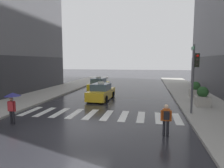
{
  "coord_description": "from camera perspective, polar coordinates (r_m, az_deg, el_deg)",
  "views": [
    {
      "loc": [
        3.53,
        -10.4,
        3.8
      ],
      "look_at": [
        0.01,
        8.0,
        1.65
      ],
      "focal_mm": 31.7,
      "sensor_mm": 36.0,
      "label": 1
    }
  ],
  "objects": [
    {
      "name": "taxi_second",
      "position": [
        26.13,
        -3.83,
        -0.22
      ],
      "size": [
        2.05,
        4.6,
        1.8
      ],
      "color": "yellow",
      "rests_on": "ground"
    },
    {
      "name": "pedestrian_with_umbrella",
      "position": [
        13.31,
        -26.82,
        -4.05
      ],
      "size": [
        0.96,
        0.96,
        1.94
      ],
      "color": "black",
      "rests_on": "ground"
    },
    {
      "name": "traffic_light_pole",
      "position": [
        14.81,
        22.74,
        3.94
      ],
      "size": [
        0.44,
        0.84,
        4.8
      ],
      "color": "#47474C",
      "rests_on": "curb_right"
    },
    {
      "name": "planter_mid_block",
      "position": [
        21.91,
        22.95,
        -1.65
      ],
      "size": [
        1.1,
        1.1,
        1.6
      ],
      "color": "#A8A399",
      "rests_on": "curb_right"
    },
    {
      "name": "ground_plane",
      "position": [
        11.63,
        -7.65,
        -12.6
      ],
      "size": [
        160.0,
        160.0,
        0.0
      ],
      "primitive_type": "plane",
      "color": "#26262B"
    },
    {
      "name": "planter_near_corner",
      "position": [
        17.89,
        24.64,
        -3.48
      ],
      "size": [
        1.1,
        1.1,
        1.6
      ],
      "color": "#A8A399",
      "rests_on": "curb_right"
    },
    {
      "name": "crosswalk_markings",
      "position": [
        14.37,
        -3.82,
        -8.78
      ],
      "size": [
        11.3,
        2.8,
        0.01
      ],
      "color": "silver",
      "rests_on": "ground"
    },
    {
      "name": "taxi_lead",
      "position": [
        19.74,
        -3.13,
        -2.42
      ],
      "size": [
        2.11,
        4.62,
        1.8
      ],
      "color": "gold",
      "rests_on": "ground"
    },
    {
      "name": "pedestrian_with_backpack",
      "position": [
        10.47,
        15.35,
        -9.37
      ],
      "size": [
        0.55,
        0.43,
        1.65
      ],
      "color": "black",
      "rests_on": "ground"
    }
  ]
}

